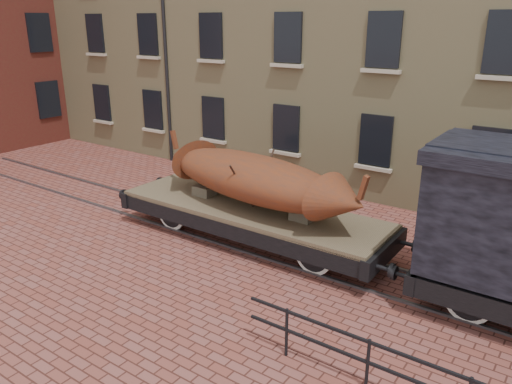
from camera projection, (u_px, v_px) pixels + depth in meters
The scene contains 4 objects.
ground at pixel (267, 245), 13.97m from camera, with size 90.00×90.00×0.00m, color brown.
rail_track at pixel (267, 244), 13.96m from camera, with size 30.00×1.52×0.06m.
flatcar_wagon at pixel (251, 213), 14.00m from camera, with size 8.90×2.41×1.34m.
iron_boat at pixel (253, 178), 13.60m from camera, with size 7.08×2.82×1.68m.
Camera 1 is at (7.08, -10.57, 5.98)m, focal length 35.00 mm.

